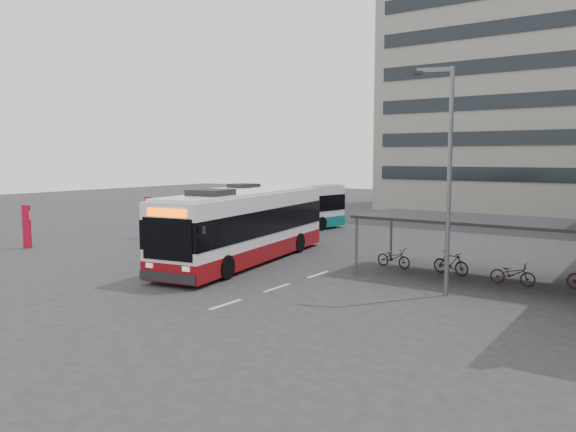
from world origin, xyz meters
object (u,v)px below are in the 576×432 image
Objects in this scene: bus_main at (246,227)px; bus_teal at (276,210)px; lamp_post at (447,167)px; pedestrian at (215,242)px.

bus_main is 1.08× the size of bus_teal.
bus_main is 10.62m from lamp_post.
pedestrian is at bearing -63.07° from bus_teal.
lamp_post is (10.14, -1.13, 2.97)m from bus_main.
bus_main is 7.14× the size of pedestrian.
lamp_post is (14.80, -10.00, 3.09)m from bus_teal.
lamp_post reaches higher than bus_main.
bus_teal reaches higher than pedestrian.
pedestrian is (3.02, -9.32, -0.69)m from bus_teal.
pedestrian is (-1.64, -0.44, -0.81)m from bus_main.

